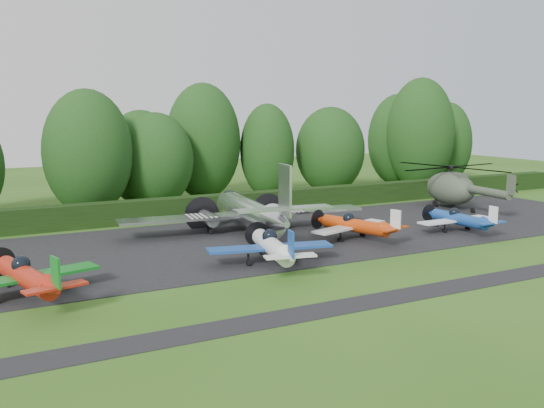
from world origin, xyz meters
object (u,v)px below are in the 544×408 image
light_plane_white (272,246)px  light_plane_orange (355,225)px  helicopter (451,185)px  transport_plane (251,213)px  light_plane_red (26,276)px  sign_board (423,187)px  light_plane_blue (459,219)px

light_plane_white → light_plane_orange: bearing=10.1°
helicopter → light_plane_orange: bearing=-162.8°
light_plane_white → light_plane_orange: light_plane_white is taller
transport_plane → light_plane_red: size_ratio=2.38×
light_plane_red → light_plane_white: light_plane_white is taller
light_plane_white → sign_board: light_plane_white is taller
light_plane_white → helicopter: (26.31, 11.64, 0.99)m
light_plane_blue → light_plane_orange: bearing=171.7°
light_plane_red → transport_plane: bearing=42.0°
light_plane_red → helicopter: (40.70, 11.80, 1.00)m
transport_plane → helicopter: size_ratio=1.30×
light_plane_white → sign_board: (28.17, 17.79, 0.01)m
light_plane_red → helicopter: helicopter is taller
light_plane_white → light_plane_blue: size_ratio=1.17×
light_plane_red → light_plane_white: size_ratio=1.00×
light_plane_white → helicopter: size_ratio=0.55×
light_plane_white → sign_board: 33.32m
transport_plane → light_plane_red: transport_plane is taller
transport_plane → light_plane_white: 9.65m
light_plane_red → light_plane_blue: light_plane_red is taller
light_plane_white → light_plane_blue: bearing=-5.3°
transport_plane → sign_board: transport_plane is taller
light_plane_orange → transport_plane: bearing=155.1°
transport_plane → light_plane_orange: transport_plane is taller
transport_plane → light_plane_blue: transport_plane is taller
light_plane_blue → helicopter: 12.49m
light_plane_red → light_plane_white: 14.40m
sign_board → transport_plane: bearing=-173.8°
helicopter → sign_board: bearing=65.8°
transport_plane → helicopter: transport_plane is taller
light_plane_red → light_plane_orange: light_plane_red is taller
transport_plane → light_plane_orange: 8.16m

